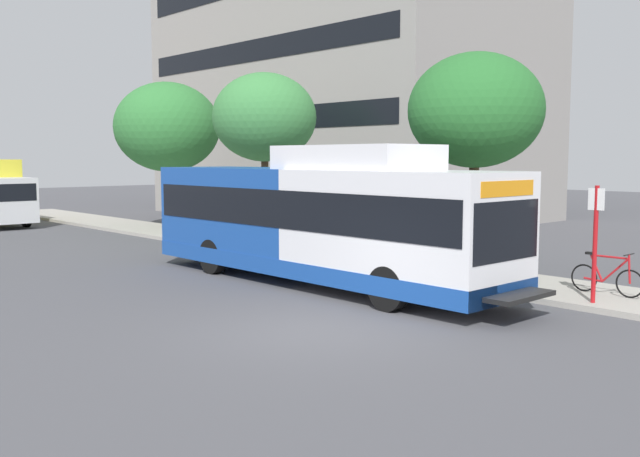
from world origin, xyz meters
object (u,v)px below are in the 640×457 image
bus_stop_sign_pole (595,235)px  street_tree_mid_block (264,118)px  street_tree_far_block (167,127)px  transit_bus (318,220)px  street_tree_near_stop (475,111)px  bicycle_parked (607,277)px

bus_stop_sign_pole → street_tree_mid_block: 14.78m
street_tree_far_block → transit_bus: bearing=-106.1°
bus_stop_sign_pole → street_tree_near_stop: (1.84, 4.52, 3.00)m
bicycle_parked → street_tree_near_stop: (0.73, 4.29, 4.09)m
bicycle_parked → transit_bus: bearing=119.4°
transit_bus → bus_stop_sign_pole: transit_bus is taller
transit_bus → street_tree_mid_block: bearing=60.8°
street_tree_near_stop → street_tree_mid_block: street_tree_mid_block is taller
transit_bus → bicycle_parked: bearing=-60.6°
transit_bus → bus_stop_sign_pole: size_ratio=4.71×
street_tree_near_stop → bicycle_parked: bearing=-99.7°
transit_bus → street_tree_near_stop: 5.50m
bicycle_parked → street_tree_far_block: street_tree_far_block is taller
bicycle_parked → street_tree_near_stop: size_ratio=0.29×
transit_bus → bus_stop_sign_pole: bearing=-69.7°
street_tree_far_block → street_tree_mid_block: bearing=-89.6°
bus_stop_sign_pole → street_tree_mid_block: street_tree_mid_block is taller
transit_bus → bicycle_parked: 7.22m
transit_bus → street_tree_near_stop: street_tree_near_stop is taller
transit_bus → street_tree_mid_block: size_ratio=1.90×
street_tree_mid_block → street_tree_far_block: size_ratio=0.97×
bus_stop_sign_pole → bicycle_parked: bus_stop_sign_pole is taller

